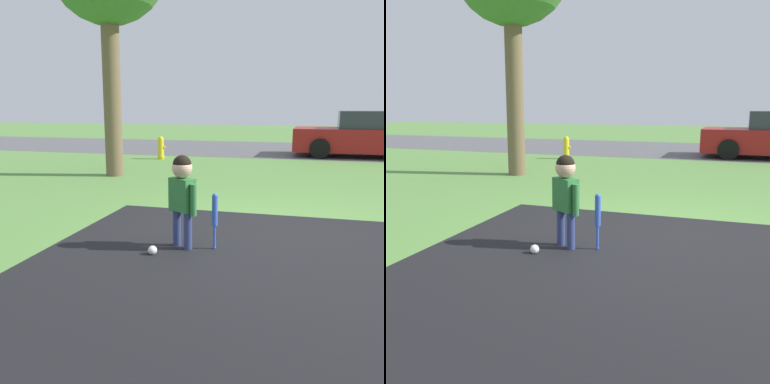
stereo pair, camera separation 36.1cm
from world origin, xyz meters
TOP-DOWN VIEW (x-y plane):
  - ground_plane at (0.00, 0.00)m, footprint 60.00×60.00m
  - driveway_strip at (-0.38, -2.50)m, footprint 3.92×7.00m
  - street_strip at (0.00, 10.69)m, footprint 40.00×6.00m
  - child at (-0.92, -0.71)m, footprint 0.37×0.28m
  - baseball_bat at (-0.57, -0.67)m, footprint 0.06×0.06m
  - sports_ball at (-1.16, -1.02)m, footprint 0.10×0.10m
  - fire_hydrant at (-3.81, 6.81)m, footprint 0.24×0.21m

SIDE VIEW (x-z plane):
  - ground_plane at x=0.00m, z-range 0.00..0.00m
  - street_strip at x=0.00m, z-range 0.00..0.01m
  - driveway_strip at x=-0.38m, z-range 0.00..0.01m
  - sports_ball at x=-1.16m, z-range 0.00..0.10m
  - fire_hydrant at x=-3.81m, z-range -0.01..0.66m
  - baseball_bat at x=-0.57m, z-range 0.09..0.71m
  - child at x=-0.92m, z-range 0.15..1.17m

